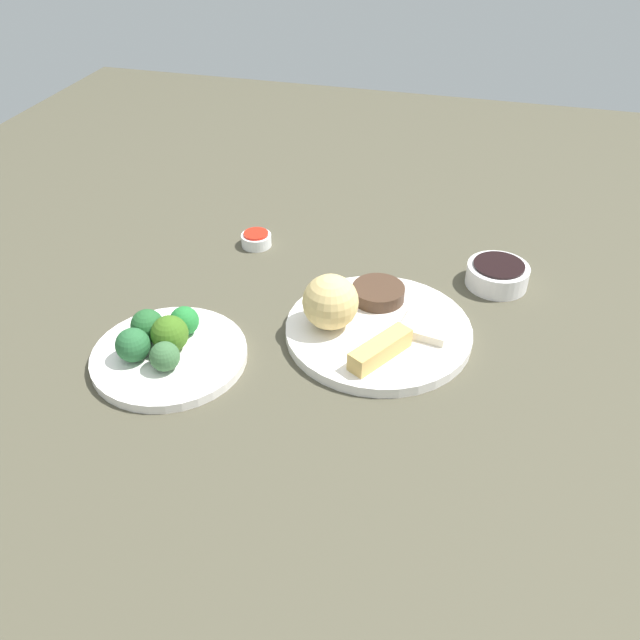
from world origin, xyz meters
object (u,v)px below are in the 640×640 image
at_px(main_plate, 378,331).
at_px(soy_sauce_bowl, 497,275).
at_px(broccoli_plate, 170,356).
at_px(sauce_ramekin_sweet_and_sour, 256,240).

xyz_separation_m(main_plate, soy_sauce_bowl, (-0.18, 0.16, 0.01)).
distance_m(broccoli_plate, sauce_ramekin_sweet_and_sour, 0.33).
bearing_deg(sauce_ramekin_sweet_and_sour, broccoli_plate, -1.90).
xyz_separation_m(broccoli_plate, sauce_ramekin_sweet_and_sour, (-0.33, 0.01, 0.00)).
height_order(main_plate, sauce_ramekin_sweet_and_sour, sauce_ramekin_sweet_and_sour).
bearing_deg(main_plate, sauce_ramekin_sweet_and_sour, -127.43).
distance_m(main_plate, soy_sauce_bowl, 0.24).
relative_size(main_plate, broccoli_plate, 1.26).
height_order(main_plate, broccoli_plate, main_plate).
bearing_deg(broccoli_plate, main_plate, 116.02).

